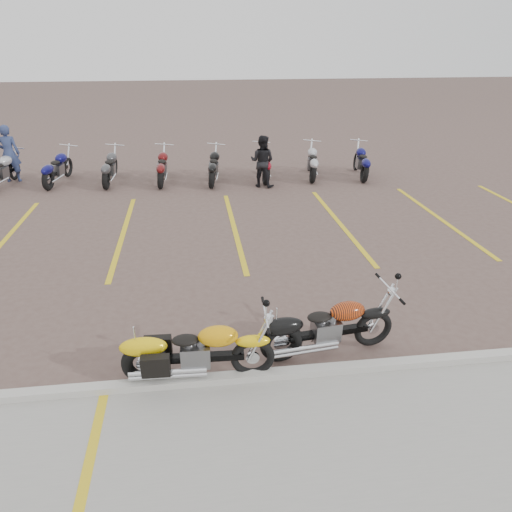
# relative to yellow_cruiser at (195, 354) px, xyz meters

# --- Properties ---
(ground) EXTENTS (100.00, 100.00, 0.00)m
(ground) POSITION_rel_yellow_cruiser_xyz_m (1.08, 1.88, -0.43)
(ground) COLOR brown
(ground) RESTS_ON ground
(curb) EXTENTS (60.00, 0.18, 0.12)m
(curb) POSITION_rel_yellow_cruiser_xyz_m (1.08, -0.12, -0.37)
(curb) COLOR #ADAAA3
(curb) RESTS_ON ground
(parking_stripes) EXTENTS (38.00, 5.50, 0.01)m
(parking_stripes) POSITION_rel_yellow_cruiser_xyz_m (1.08, 5.88, -0.42)
(parking_stripes) COLOR gold
(parking_stripes) RESTS_ON ground
(yellow_cruiser) EXTENTS (2.09, 0.32, 0.86)m
(yellow_cruiser) POSITION_rel_yellow_cruiser_xyz_m (0.00, 0.00, 0.00)
(yellow_cruiser) COLOR black
(yellow_cruiser) RESTS_ON ground
(flame_cruiser) EXTENTS (2.08, 0.43, 0.86)m
(flame_cruiser) POSITION_rel_yellow_cruiser_xyz_m (1.90, 0.37, -0.00)
(flame_cruiser) COLOR black
(flame_cruiser) RESTS_ON ground
(person_a) EXTENTS (0.69, 0.48, 1.83)m
(person_a) POSITION_rel_yellow_cruiser_xyz_m (-5.69, 11.19, 0.49)
(person_a) COLOR navy
(person_a) RESTS_ON ground
(person_b) EXTENTS (0.97, 0.89, 1.60)m
(person_b) POSITION_rel_yellow_cruiser_xyz_m (2.31, 9.51, 0.37)
(person_b) COLOR black
(person_b) RESTS_ON ground
(bg_bike_row) EXTENTS (15.71, 2.06, 1.10)m
(bg_bike_row) POSITION_rel_yellow_cruiser_xyz_m (-1.69, 10.55, 0.12)
(bg_bike_row) COLOR black
(bg_bike_row) RESTS_ON ground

